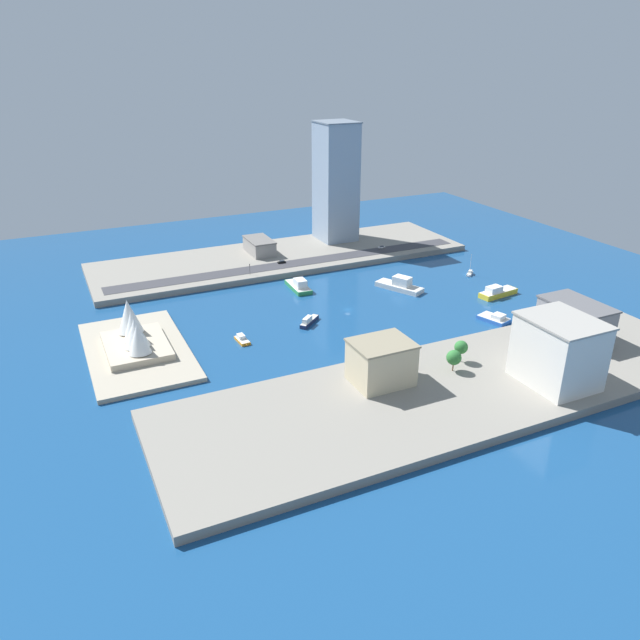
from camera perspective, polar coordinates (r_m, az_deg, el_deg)
ground_plane at (r=316.91m, az=2.65°, el=1.00°), size 440.00×440.00×0.00m
quay_west at (r=246.45m, az=12.78°, el=-6.26°), size 70.00×240.00×3.55m
quay_east at (r=395.64m, az=-3.62°, el=5.97°), size 70.00×240.00×3.55m
peninsula_point at (r=282.91m, az=-16.88°, el=-2.79°), size 77.87×42.91×2.00m
road_strip at (r=376.79m, az=-2.45°, el=5.37°), size 12.93×228.00×0.15m
ferry_green_doubledeck at (r=343.41m, az=-2.02°, el=3.26°), size 24.65×9.53×6.85m
sailboat_small_white at (r=377.54m, az=13.96°, el=4.31°), size 6.81×7.73×13.14m
patrol_launch_navy at (r=299.19m, az=-1.04°, el=-0.08°), size 12.88×14.56×4.35m
catamaran_blue at (r=314.93m, az=16.15°, el=0.16°), size 17.10×13.03×4.21m
water_taxi_orange at (r=283.36m, az=-7.37°, el=-1.83°), size 11.20×4.94×3.06m
ferry_yellow_fast at (r=348.09m, az=16.42°, el=2.54°), size 10.47×25.98×6.19m
ferry_white_commuter at (r=345.86m, az=7.54°, el=3.29°), size 29.06×19.99×7.96m
office_block_beige at (r=238.05m, az=5.80°, el=-3.98°), size 19.22×23.46×17.43m
tower_tall_glass at (r=420.40m, az=1.50°, el=12.90°), size 27.19×24.83×78.99m
hotel_broad_white at (r=252.29m, az=21.57°, el=-2.76°), size 29.73×24.82×27.04m
carpark_squat_concrete at (r=397.56m, az=-5.74°, el=6.97°), size 26.32×14.65×9.43m
warehouse_low_gray at (r=299.10m, az=22.93°, el=0.04°), size 31.34×19.89×16.35m
suv_black at (r=377.17m, az=-3.64°, el=5.50°), size 1.80×5.03×1.64m
van_white at (r=408.12m, az=5.83°, el=6.86°), size 2.04×4.41×1.60m
traffic_light_waterfront at (r=358.00m, az=-6.65°, el=4.94°), size 0.36×0.36×6.50m
opera_landmark at (r=280.74m, az=-17.12°, el=-1.19°), size 38.57×26.82×19.04m
park_tree_cluster at (r=255.63m, az=12.81°, el=-3.05°), size 11.52×13.74×9.47m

